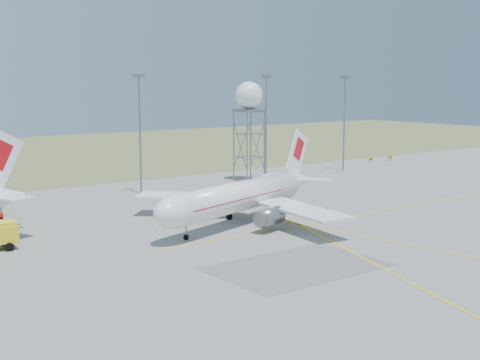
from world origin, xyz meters
TOP-DOWN VIEW (x-y plane):
  - grass_strip at (0.00, 140.00)m, footprint 400.00×120.00m
  - mast_b at (-10.00, 66.00)m, footprint 2.20×0.50m
  - mast_c at (18.00, 66.00)m, footprint 2.20×0.50m
  - mast_d at (40.00, 66.00)m, footprint 2.20×0.50m
  - taxi_sign_near at (55.60, 72.00)m, footprint 1.60×0.17m
  - taxi_sign_far at (62.60, 72.00)m, footprint 1.60×0.17m
  - airliner_main at (-11.70, 35.65)m, footprint 34.64×32.74m
  - radar_tower at (14.45, 66.89)m, footprint 5.32×5.32m

SIDE VIEW (x-z plane):
  - grass_strip at x=0.00m, z-range 0.00..0.03m
  - taxi_sign_near at x=55.60m, z-range 0.29..1.49m
  - taxi_sign_far at x=62.60m, z-range 0.29..1.49m
  - airliner_main at x=-11.70m, z-range -2.33..9.70m
  - radar_tower at x=14.45m, z-range 1.18..20.45m
  - mast_b at x=-10.00m, z-range 1.82..22.32m
  - mast_c at x=18.00m, z-range 1.82..22.32m
  - mast_d at x=40.00m, z-range 1.82..22.32m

